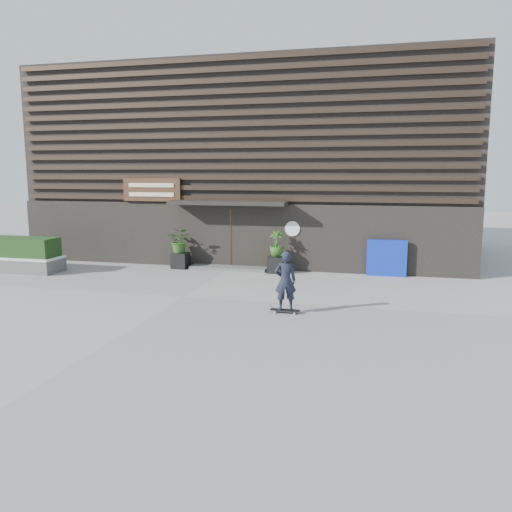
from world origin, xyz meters
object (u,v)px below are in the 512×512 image
(planter_pot_left, at_px, (180,260))
(blue_tarp, at_px, (387,258))
(planter_pot_right, at_px, (276,265))
(skateboarder, at_px, (285,281))
(raised_bed, at_px, (16,264))

(planter_pot_left, xyz_separation_m, blue_tarp, (7.74, 0.30, 0.35))
(planter_pot_right, relative_size, skateboarder, 0.36)
(skateboarder, bearing_deg, blue_tarp, 65.89)
(blue_tarp, bearing_deg, planter_pot_right, -175.78)
(raised_bed, xyz_separation_m, skateboarder, (10.95, -3.41, 0.62))
(planter_pot_right, xyz_separation_m, blue_tarp, (3.94, 0.30, 0.35))
(skateboarder, bearing_deg, raised_bed, 162.72)
(planter_pot_left, bearing_deg, skateboarder, -46.52)
(planter_pot_right, relative_size, blue_tarp, 0.43)
(planter_pot_right, bearing_deg, planter_pot_left, 180.00)
(planter_pot_left, xyz_separation_m, planter_pot_right, (3.80, 0.00, 0.00))
(planter_pot_left, height_order, skateboarder, skateboarder)
(planter_pot_left, bearing_deg, raised_bed, -160.51)
(planter_pot_left, height_order, blue_tarp, blue_tarp)
(skateboarder, bearing_deg, planter_pot_right, 104.10)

